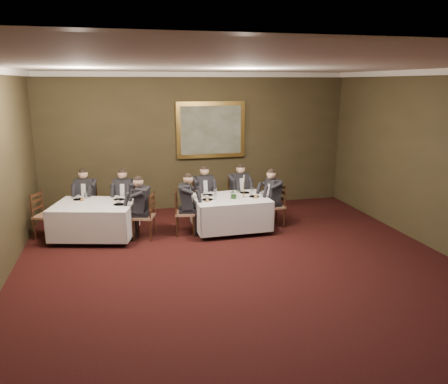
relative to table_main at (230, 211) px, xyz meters
name	(u,v)px	position (x,y,z in m)	size (l,w,h in m)	color
ground	(255,288)	(-0.33, -2.88, -0.45)	(10.00, 10.00, 0.00)	black
ceiling	(259,64)	(-0.33, -2.88, 3.05)	(8.00, 10.00, 0.10)	silver
back_wall	(198,142)	(-0.33, 2.12, 1.30)	(8.00, 0.10, 3.50)	#36301B
crown_molding	(259,69)	(-0.33, -2.88, 2.99)	(8.00, 10.00, 0.12)	white
table_main	(230,211)	(0.00, 0.00, 0.00)	(1.67, 1.28, 0.67)	black
table_second	(95,218)	(-2.93, 0.19, 0.00)	(1.94, 1.66, 0.67)	black
chair_main_backleft	(203,209)	(-0.46, 0.84, -0.17)	(0.51, 0.49, 1.00)	#986C4D
diner_main_backleft	(203,200)	(-0.45, 0.82, 0.06)	(0.48, 0.54, 1.35)	black
chair_main_backright	(238,207)	(0.42, 0.85, -0.17)	(0.52, 0.50, 1.00)	#986C4D
diner_main_backright	(239,198)	(0.43, 0.84, 0.06)	(0.49, 0.55, 1.35)	black
chair_main_endleft	(185,222)	(-1.04, -0.02, -0.17)	(0.49, 0.50, 1.00)	#986C4D
diner_main_endleft	(185,212)	(-1.03, -0.02, 0.06)	(0.54, 0.48, 1.35)	black
chair_main_endright	(274,215)	(1.04, 0.02, -0.17)	(0.47, 0.49, 1.00)	#986C4D
diner_main_endright	(274,205)	(1.03, 0.02, 0.06)	(0.52, 0.45, 1.35)	black
chair_sec_backleft	(88,213)	(-3.15, 1.13, -0.17)	(0.53, 0.52, 1.00)	#986C4D
diner_sec_backleft	(87,204)	(-3.15, 1.12, 0.06)	(0.51, 0.56, 1.35)	black
chair_sec_backright	(126,214)	(-2.28, 0.90, -0.17)	(0.55, 0.54, 1.00)	#986C4D
diner_sec_backright	(125,204)	(-2.29, 0.89, 0.06)	(0.53, 0.58, 1.35)	black
chair_sec_endright	(145,226)	(-1.91, -0.08, -0.17)	(0.53, 0.55, 1.00)	#986C4D
diner_sec_endright	(144,215)	(-1.92, -0.08, 0.06)	(0.58, 0.53, 1.35)	black
chair_sec_endleft	(47,225)	(-3.95, 0.46, -0.17)	(0.56, 0.57, 1.00)	#986C4D
centerpiece	(234,193)	(0.05, -0.11, 0.43)	(0.21, 0.18, 0.23)	#2D5926
candlestick	(244,189)	(0.29, -0.05, 0.51)	(0.08, 0.08, 0.52)	gold
place_setting_table_main	(210,193)	(-0.39, 0.36, 0.35)	(0.33, 0.31, 0.14)	white
place_setting_table_second	(81,197)	(-3.22, 0.67, 0.35)	(0.33, 0.31, 0.14)	white
painting	(211,130)	(0.00, 2.05, 1.60)	(1.81, 0.09, 1.45)	gold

